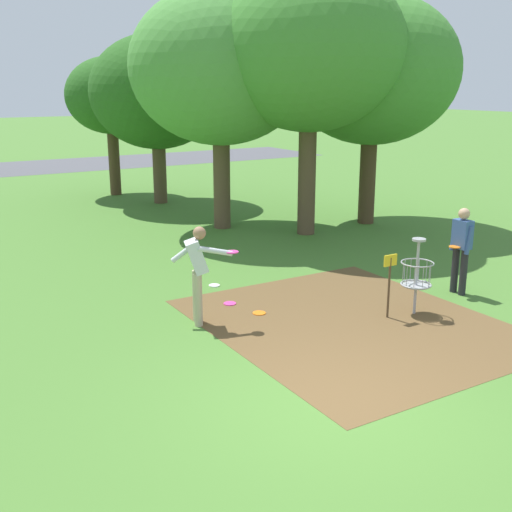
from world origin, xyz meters
TOP-DOWN VIEW (x-y plane):
  - ground_plane at (0.00, 0.00)m, footprint 160.00×160.00m
  - dirt_tee_pad at (2.06, 2.17)m, footprint 4.62×5.45m
  - disc_golf_basket at (3.27, 1.97)m, footprint 0.98×0.58m
  - player_foreground_watching at (-0.21, 3.52)m, footprint 0.96×0.78m
  - player_throwing at (4.89, 2.36)m, footprint 0.41×0.47m
  - frisbee_near_basket at (0.73, 4.12)m, footprint 0.24×0.24m
  - frisbee_by_tee at (0.93, 3.39)m, footprint 0.24×0.24m
  - frisbee_mid_grass at (0.99, 5.26)m, footprint 0.23×0.23m
  - tree_near_left at (3.78, 14.67)m, footprint 4.46×4.46m
  - tree_near_right at (3.73, 10.03)m, footprint 4.95×4.95m
  - tree_mid_left at (7.71, 8.40)m, footprint 4.88×4.88m
  - tree_mid_center at (3.00, 17.13)m, footprint 3.22×3.22m
  - tree_mid_right at (5.35, 8.17)m, footprint 4.97×4.97m

SIDE VIEW (x-z plane):
  - ground_plane at x=0.00m, z-range 0.00..0.00m
  - dirt_tee_pad at x=2.06m, z-range 0.00..0.01m
  - frisbee_near_basket at x=0.73m, z-range 0.00..0.02m
  - frisbee_by_tee at x=0.93m, z-range 0.00..0.02m
  - frisbee_mid_grass at x=0.99m, z-range 0.00..0.02m
  - disc_golf_basket at x=3.27m, z-range 0.06..1.45m
  - player_throwing at x=4.89m, z-range 0.11..1.82m
  - player_foreground_watching at x=-0.21m, z-range 0.13..1.84m
  - tree_mid_center at x=3.00m, z-range 1.09..6.07m
  - tree_near_left at x=3.78m, z-range 0.91..6.57m
  - tree_mid_left at x=7.71m, z-range 1.14..7.59m
  - tree_near_right at x=3.73m, z-range 1.16..7.72m
  - tree_mid_right at x=5.35m, z-range 1.36..8.35m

